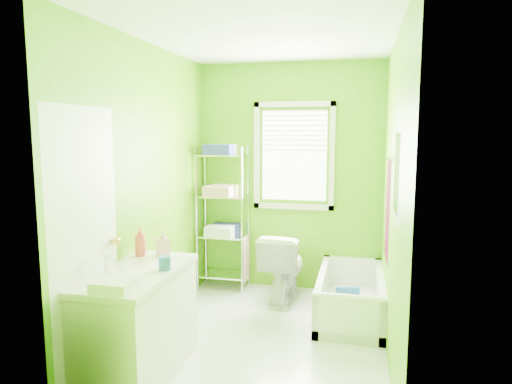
% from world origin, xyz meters
% --- Properties ---
extents(ground, '(2.90, 2.90, 0.00)m').
position_xyz_m(ground, '(0.00, 0.00, 0.00)').
color(ground, silver).
rests_on(ground, ground).
extents(room_envelope, '(2.14, 2.94, 2.62)m').
position_xyz_m(room_envelope, '(0.00, 0.00, 1.55)').
color(room_envelope, '#569E07').
rests_on(room_envelope, ground).
extents(window, '(0.92, 0.05, 1.22)m').
position_xyz_m(window, '(0.05, 1.42, 1.61)').
color(window, white).
rests_on(window, ground).
extents(door, '(0.09, 0.80, 2.00)m').
position_xyz_m(door, '(-1.04, -1.00, 1.00)').
color(door, white).
rests_on(door, ground).
extents(right_wall_decor, '(0.04, 1.48, 1.17)m').
position_xyz_m(right_wall_decor, '(1.04, -0.02, 1.32)').
color(right_wall_decor, '#490819').
rests_on(right_wall_decor, ground).
extents(bathtub, '(0.64, 1.36, 0.44)m').
position_xyz_m(bathtub, '(0.73, 0.74, 0.14)').
color(bathtub, white).
rests_on(bathtub, ground).
extents(toilet, '(0.47, 0.77, 0.76)m').
position_xyz_m(toilet, '(0.01, 0.99, 0.38)').
color(toilet, white).
rests_on(toilet, ground).
extents(vanity, '(0.56, 1.08, 1.06)m').
position_xyz_m(vanity, '(-0.79, -0.78, 0.44)').
color(vanity, white).
rests_on(vanity, ground).
extents(wire_shelf_unit, '(0.57, 0.45, 1.68)m').
position_xyz_m(wire_shelf_unit, '(-0.74, 1.27, 1.03)').
color(wire_shelf_unit, silver).
rests_on(wire_shelf_unit, ground).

